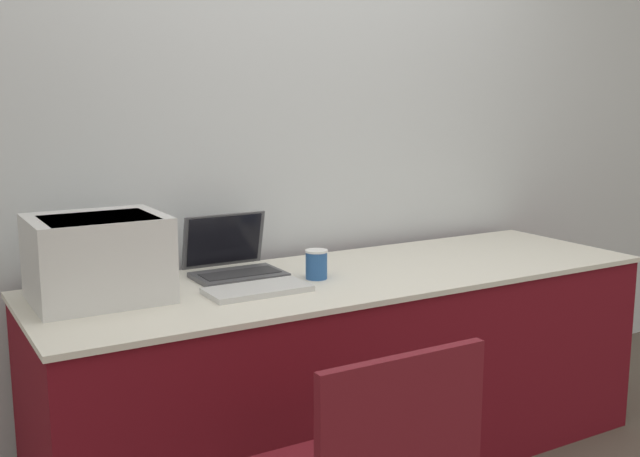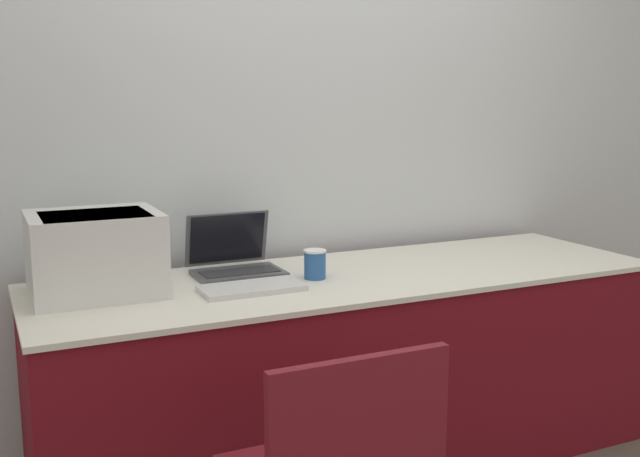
{
  "view_description": "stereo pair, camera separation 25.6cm",
  "coord_description": "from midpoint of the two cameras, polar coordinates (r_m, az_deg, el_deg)",
  "views": [
    {
      "loc": [
        -1.53,
        -1.99,
        1.44
      ],
      "look_at": [
        -0.12,
        0.41,
        0.94
      ],
      "focal_mm": 42.0,
      "sensor_mm": 36.0,
      "label": 1
    },
    {
      "loc": [
        -1.3,
        -2.11,
        1.44
      ],
      "look_at": [
        -0.12,
        0.41,
        0.94
      ],
      "focal_mm": 42.0,
      "sensor_mm": 36.0,
      "label": 2
    }
  ],
  "objects": [
    {
      "name": "external_keyboard",
      "position": [
        2.63,
        -7.57,
        -4.67
      ],
      "size": [
        0.36,
        0.18,
        0.02
      ],
      "color": "silver",
      "rests_on": "table"
    },
    {
      "name": "wall_back",
      "position": [
        3.24,
        -4.41,
        7.61
      ],
      "size": [
        8.0,
        0.05,
        2.6
      ],
      "color": "silver",
      "rests_on": "ground_plane"
    },
    {
      "name": "coffee_cup",
      "position": [
        2.79,
        -2.91,
        -2.76
      ],
      "size": [
        0.08,
        0.08,
        0.11
      ],
      "color": "#285699",
      "rests_on": "table"
    },
    {
      "name": "table",
      "position": [
        3.0,
        -0.06,
        -10.52
      ],
      "size": [
        2.43,
        0.76,
        0.76
      ],
      "color": "maroon",
      "rests_on": "ground_plane"
    },
    {
      "name": "printer",
      "position": [
        2.63,
        -19.29,
        -1.94
      ],
      "size": [
        0.43,
        0.37,
        0.29
      ],
      "color": "silver",
      "rests_on": "table"
    },
    {
      "name": "laptop_left",
      "position": [
        2.88,
        -9.17,
        -2.56
      ],
      "size": [
        0.33,
        0.27,
        0.23
      ],
      "color": "#4C4C51",
      "rests_on": "table"
    }
  ]
}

